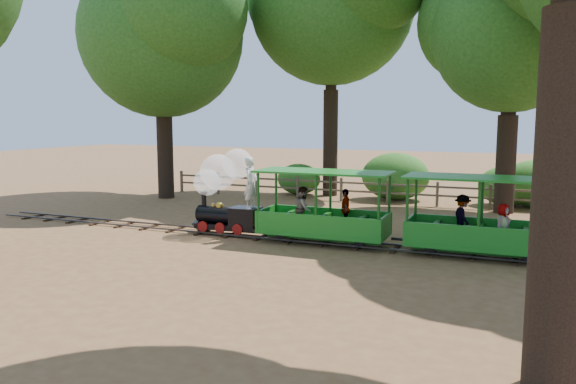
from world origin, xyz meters
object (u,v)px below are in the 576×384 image
at_px(locomotive, 224,185).
at_px(fence, 364,189).
at_px(carriage_front, 322,215).
at_px(carriage_rear, 478,226).

distance_m(locomotive, fence, 8.31).
bearing_deg(carriage_front, locomotive, 178.81).
distance_m(locomotive, carriage_rear, 7.38).
bearing_deg(fence, carriage_front, -83.54).
distance_m(carriage_front, fence, 8.06).
distance_m(carriage_front, carriage_rear, 4.18).
xyz_separation_m(carriage_rear, fence, (-5.09, 7.99, -0.22)).
bearing_deg(fence, carriage_rear, -57.49).
bearing_deg(carriage_rear, locomotive, 179.64).
bearing_deg(locomotive, fence, 74.14).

